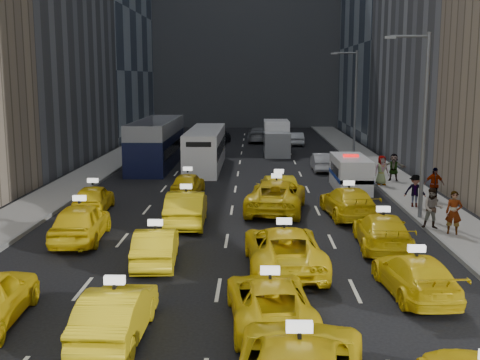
# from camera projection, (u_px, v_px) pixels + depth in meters

# --- Properties ---
(ground) EXTENTS (160.00, 160.00, 0.00)m
(ground) POSITION_uv_depth(u_px,v_px,m) (214.00, 313.00, 17.86)
(ground) COLOR black
(ground) RESTS_ON ground
(sidewalk_west) EXTENTS (3.00, 90.00, 0.15)m
(sidewalk_west) POSITION_uv_depth(u_px,v_px,m) (90.00, 174.00, 42.73)
(sidewalk_west) COLOR gray
(sidewalk_west) RESTS_ON ground
(sidewalk_east) EXTENTS (3.00, 90.00, 0.15)m
(sidewalk_east) POSITION_uv_depth(u_px,v_px,m) (387.00, 176.00, 42.24)
(sidewalk_east) COLOR gray
(sidewalk_east) RESTS_ON ground
(curb_west) EXTENTS (0.15, 90.00, 0.18)m
(curb_west) POSITION_uv_depth(u_px,v_px,m) (110.00, 174.00, 42.69)
(curb_west) COLOR slate
(curb_west) RESTS_ON ground
(curb_east) EXTENTS (0.15, 90.00, 0.18)m
(curb_east) POSITION_uv_depth(u_px,v_px,m) (366.00, 175.00, 42.27)
(curb_east) COLOR slate
(curb_east) RESTS_ON ground
(streetlight_near) EXTENTS (2.15, 0.22, 9.00)m
(streetlight_near) POSITION_uv_depth(u_px,v_px,m) (422.00, 120.00, 28.64)
(streetlight_near) COLOR #595B60
(streetlight_near) RESTS_ON ground
(streetlight_far) EXTENTS (2.15, 0.22, 9.00)m
(streetlight_far) POSITION_uv_depth(u_px,v_px,m) (354.00, 102.00, 48.34)
(streetlight_far) COLOR #595B60
(streetlight_far) RESTS_ON ground
(taxi_5) EXTENTS (1.59, 4.36, 1.43)m
(taxi_5) POSITION_uv_depth(u_px,v_px,m) (116.00, 314.00, 16.01)
(taxi_5) COLOR yellow
(taxi_5) RESTS_ON ground
(taxi_6) EXTENTS (2.72, 5.08, 1.36)m
(taxi_6) POSITION_uv_depth(u_px,v_px,m) (270.00, 301.00, 17.03)
(taxi_6) COLOR yellow
(taxi_6) RESTS_ON ground
(taxi_7) EXTENTS (2.24, 4.73, 1.33)m
(taxi_7) POSITION_uv_depth(u_px,v_px,m) (415.00, 275.00, 19.26)
(taxi_7) COLOR yellow
(taxi_7) RESTS_ON ground
(taxi_8) EXTENTS (2.27, 4.99, 1.66)m
(taxi_8) POSITION_uv_depth(u_px,v_px,m) (81.00, 222.00, 25.56)
(taxi_8) COLOR yellow
(taxi_8) RESTS_ON ground
(taxi_9) EXTENTS (1.79, 4.34, 1.40)m
(taxi_9) POSITION_uv_depth(u_px,v_px,m) (156.00, 247.00, 22.38)
(taxi_9) COLOR yellow
(taxi_9) RESTS_ON ground
(taxi_10) EXTENTS (2.99, 5.89, 1.59)m
(taxi_10) POSITION_uv_depth(u_px,v_px,m) (284.00, 248.00, 21.79)
(taxi_10) COLOR yellow
(taxi_10) RESTS_ON ground
(taxi_11) EXTENTS (2.26, 5.03, 1.43)m
(taxi_11) POSITION_uv_depth(u_px,v_px,m) (382.00, 231.00, 24.48)
(taxi_11) COLOR yellow
(taxi_11) RESTS_ON ground
(taxi_12) EXTENTS (1.98, 4.32, 1.43)m
(taxi_12) POSITION_uv_depth(u_px,v_px,m) (93.00, 198.00, 31.17)
(taxi_12) COLOR yellow
(taxi_12) RESTS_ON ground
(taxi_13) EXTENTS (1.91, 5.05, 1.64)m
(taxi_13) POSITION_uv_depth(u_px,v_px,m) (186.00, 208.00, 28.34)
(taxi_13) COLOR yellow
(taxi_13) RESTS_ON ground
(taxi_14) EXTENTS (3.54, 6.32, 1.67)m
(taxi_14) POSITION_uv_depth(u_px,v_px,m) (276.00, 196.00, 31.19)
(taxi_14) COLOR yellow
(taxi_14) RESTS_ON ground
(taxi_15) EXTENTS (2.59, 5.38, 1.51)m
(taxi_15) POSITION_uv_depth(u_px,v_px,m) (348.00, 202.00, 29.99)
(taxi_15) COLOR yellow
(taxi_15) RESTS_ON ground
(taxi_16) EXTENTS (1.90, 4.06, 1.34)m
(taxi_16) POSITION_uv_depth(u_px,v_px,m) (188.00, 183.00, 35.71)
(taxi_16) COLOR yellow
(taxi_16) RESTS_ON ground
(taxi_17) EXTENTS (2.08, 4.65, 1.48)m
(taxi_17) POSITION_uv_depth(u_px,v_px,m) (279.00, 188.00, 33.86)
(taxi_17) COLOR yellow
(taxi_17) RESTS_ON ground
(nypd_van) EXTENTS (2.42, 5.29, 2.20)m
(nypd_van) POSITION_uv_depth(u_px,v_px,m) (350.00, 174.00, 37.30)
(nypd_van) COLOR silver
(nypd_van) RESTS_ON ground
(double_decker) EXTENTS (3.37, 12.41, 3.58)m
(double_decker) POSITION_uv_depth(u_px,v_px,m) (157.00, 144.00, 46.88)
(double_decker) COLOR black
(double_decker) RESTS_ON ground
(city_bus) EXTENTS (3.57, 11.81, 3.00)m
(city_bus) POSITION_uv_depth(u_px,v_px,m) (206.00, 149.00, 45.97)
(city_bus) COLOR silver
(city_bus) RESTS_ON ground
(box_truck) EXTENTS (3.07, 6.76, 2.98)m
(box_truck) POSITION_uv_depth(u_px,v_px,m) (277.00, 138.00, 54.38)
(box_truck) COLOR white
(box_truck) RESTS_ON ground
(misc_car_0) EXTENTS (1.43, 4.10, 1.35)m
(misc_car_0) POSITION_uv_depth(u_px,v_px,m) (322.00, 162.00, 44.76)
(misc_car_0) COLOR #A8AAB0
(misc_car_0) RESTS_ON ground
(misc_car_1) EXTENTS (2.79, 5.86, 1.62)m
(misc_car_1) POSITION_uv_depth(u_px,v_px,m) (165.00, 144.00, 55.65)
(misc_car_1) COLOR black
(misc_car_1) RESTS_ON ground
(misc_car_2) EXTENTS (2.35, 5.58, 1.61)m
(misc_car_2) POSITION_uv_depth(u_px,v_px,m) (258.00, 135.00, 64.40)
(misc_car_2) COLOR slate
(misc_car_2) RESTS_ON ground
(misc_car_3) EXTENTS (2.45, 4.84, 1.58)m
(misc_car_3) POSITION_uv_depth(u_px,v_px,m) (219.00, 136.00, 63.08)
(misc_car_3) COLOR black
(misc_car_3) RESTS_ON ground
(misc_car_4) EXTENTS (1.45, 4.04, 1.32)m
(misc_car_4) POSITION_uv_depth(u_px,v_px,m) (296.00, 139.00, 61.49)
(misc_car_4) COLOR #B7BBC0
(misc_car_4) RESTS_ON ground
(pedestrian_0) EXTENTS (0.80, 0.66, 1.90)m
(pedestrian_0) POSITION_uv_depth(u_px,v_px,m) (454.00, 213.00, 26.16)
(pedestrian_0) COLOR gray
(pedestrian_0) RESTS_ON sidewalk_east
(pedestrian_1) EXTENTS (1.00, 0.69, 1.87)m
(pedestrian_1) POSITION_uv_depth(u_px,v_px,m) (433.00, 208.00, 27.08)
(pedestrian_1) COLOR gray
(pedestrian_1) RESTS_ON sidewalk_east
(pedestrian_2) EXTENTS (1.16, 0.59, 1.71)m
(pedestrian_2) POSITION_uv_depth(u_px,v_px,m) (415.00, 191.00, 31.63)
(pedestrian_2) COLOR gray
(pedestrian_2) RESTS_ON sidewalk_east
(pedestrian_3) EXTENTS (1.11, 0.52, 1.87)m
(pedestrian_3) POSITION_uv_depth(u_px,v_px,m) (434.00, 184.00, 33.10)
(pedestrian_3) COLOR gray
(pedestrian_3) RESTS_ON sidewalk_east
(pedestrian_4) EXTENTS (1.01, 0.69, 1.89)m
(pedestrian_4) POSITION_uv_depth(u_px,v_px,m) (381.00, 170.00, 38.03)
(pedestrian_4) COLOR gray
(pedestrian_4) RESTS_ON sidewalk_east
(pedestrian_5) EXTENTS (1.73, 1.00, 1.79)m
(pedestrian_5) POSITION_uv_depth(u_px,v_px,m) (394.00, 167.00, 39.64)
(pedestrian_5) COLOR gray
(pedestrian_5) RESTS_ON sidewalk_east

